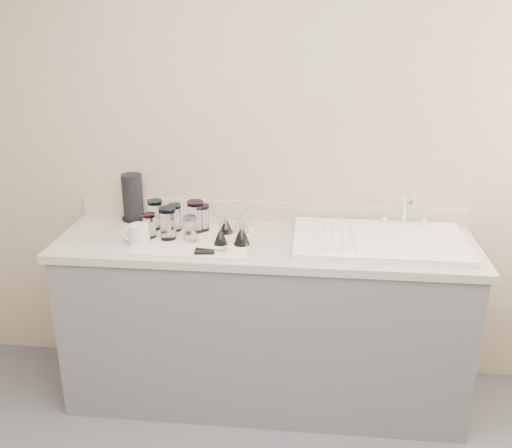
# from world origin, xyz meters

# --- Properties ---
(room_envelope) EXTENTS (3.54, 3.50, 2.52)m
(room_envelope) POSITION_xyz_m (0.00, 0.00, 1.56)
(room_envelope) COLOR #4D4D52
(room_envelope) RESTS_ON ground
(counter_unit) EXTENTS (2.06, 0.62, 0.90)m
(counter_unit) POSITION_xyz_m (0.00, 1.20, 0.45)
(counter_unit) COLOR slate
(counter_unit) RESTS_ON ground
(sink_unit) EXTENTS (0.82, 0.50, 0.22)m
(sink_unit) POSITION_xyz_m (0.55, 1.20, 0.92)
(sink_unit) COLOR white
(sink_unit) RESTS_ON counter_unit
(dish_towel) EXTENTS (0.55, 0.42, 0.01)m
(dish_towel) POSITION_xyz_m (-0.35, 1.15, 0.90)
(dish_towel) COLOR white
(dish_towel) RESTS_ON counter_unit
(tumbler_teal) EXTENTS (0.08, 0.08, 0.15)m
(tumbler_teal) POSITION_xyz_m (-0.57, 1.28, 0.99)
(tumbler_teal) COLOR white
(tumbler_teal) RESTS_ON dish_towel
(tumbler_cyan) EXTENTS (0.07, 0.07, 0.14)m
(tumbler_cyan) POSITION_xyz_m (-0.47, 1.26, 0.98)
(tumbler_cyan) COLOR white
(tumbler_cyan) RESTS_ON dish_towel
(tumbler_purple) EXTENTS (0.08, 0.08, 0.16)m
(tumbler_purple) POSITION_xyz_m (-0.36, 1.26, 0.99)
(tumbler_purple) COLOR white
(tumbler_purple) RESTS_ON dish_towel
(tumbler_magenta) EXTENTS (0.06, 0.06, 0.12)m
(tumbler_magenta) POSITION_xyz_m (-0.57, 1.16, 0.97)
(tumbler_magenta) COLOR white
(tumbler_magenta) RESTS_ON dish_towel
(tumbler_blue) EXTENTS (0.08, 0.08, 0.16)m
(tumbler_blue) POSITION_xyz_m (-0.47, 1.14, 0.99)
(tumbler_blue) COLOR white
(tumbler_blue) RESTS_ON dish_towel
(tumbler_lavender) EXTENTS (0.06, 0.06, 0.13)m
(tumbler_lavender) POSITION_xyz_m (-0.36, 1.12, 0.97)
(tumbler_lavender) COLOR white
(tumbler_lavender) RESTS_ON dish_towel
(tumbler_extra) EXTENTS (0.07, 0.07, 0.13)m
(tumbler_extra) POSITION_xyz_m (-0.33, 1.28, 0.98)
(tumbler_extra) COLOR white
(tumbler_extra) RESTS_ON dish_towel
(goblet_back_left) EXTENTS (0.07, 0.07, 0.12)m
(goblet_back_left) POSITION_xyz_m (-0.20, 1.25, 0.95)
(goblet_back_left) COLOR white
(goblet_back_left) RESTS_ON dish_towel
(goblet_back_right) EXTENTS (0.09, 0.09, 0.15)m
(goblet_back_right) POSITION_xyz_m (-0.13, 1.28, 0.96)
(goblet_back_right) COLOR white
(goblet_back_right) RESTS_ON dish_towel
(goblet_front_left) EXTENTS (0.07, 0.07, 0.12)m
(goblet_front_left) POSITION_xyz_m (-0.21, 1.11, 0.95)
(goblet_front_left) COLOR white
(goblet_front_left) RESTS_ON dish_towel
(goblet_front_right) EXTENTS (0.08, 0.08, 0.15)m
(goblet_front_right) POSITION_xyz_m (-0.11, 1.11, 0.96)
(goblet_front_right) COLOR white
(goblet_front_right) RESTS_ON dish_towel
(can_opener) EXTENTS (0.15, 0.06, 0.02)m
(can_opener) POSITION_xyz_m (-0.23, 0.99, 0.92)
(can_opener) COLOR silver
(can_opener) RESTS_ON dish_towel
(white_mug) EXTENTS (0.14, 0.10, 0.10)m
(white_mug) POSITION_xyz_m (-0.60, 1.08, 0.95)
(white_mug) COLOR silver
(white_mug) RESTS_ON counter_unit
(paper_towel_roll) EXTENTS (0.13, 0.13, 0.25)m
(paper_towel_roll) POSITION_xyz_m (-0.73, 1.42, 1.02)
(paper_towel_roll) COLOR black
(paper_towel_roll) RESTS_ON counter_unit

